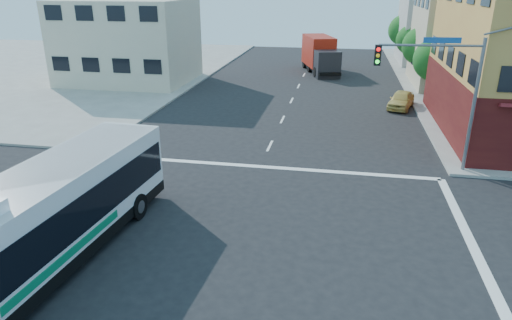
# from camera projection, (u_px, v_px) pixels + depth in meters

# --- Properties ---
(ground) EXTENTS (120.00, 120.00, 0.00)m
(ground) POSITION_uv_depth(u_px,v_px,m) (213.00, 264.00, 16.42)
(ground) COLOR black
(ground) RESTS_ON ground
(sidewalk_nw) EXTENTS (50.00, 50.00, 0.15)m
(sidewalk_nw) POSITION_uv_depth(u_px,v_px,m) (10.00, 67.00, 54.50)
(sidewalk_nw) COLOR gray
(sidewalk_nw) RESTS_ON ground
(building_east_near) EXTENTS (12.06, 10.06, 9.00)m
(building_east_near) POSITION_uv_depth(u_px,v_px,m) (483.00, 39.00, 42.99)
(building_east_near) COLOR #BAAF8E
(building_east_near) RESTS_ON ground
(building_east_far) EXTENTS (12.06, 10.06, 10.00)m
(building_east_far) POSITION_uv_depth(u_px,v_px,m) (452.00, 22.00, 55.63)
(building_east_far) COLOR #ACADA7
(building_east_far) RESTS_ON ground
(building_west) EXTENTS (12.06, 10.06, 8.00)m
(building_west) POSITION_uv_depth(u_px,v_px,m) (128.00, 42.00, 45.37)
(building_west) COLOR beige
(building_west) RESTS_ON ground
(signal_mast_ne) EXTENTS (7.91, 1.13, 8.07)m
(signal_mast_ne) POSITION_uv_depth(u_px,v_px,m) (443.00, 79.00, 22.78)
(signal_mast_ne) COLOR slate
(signal_mast_ne) RESTS_ON ground
(street_tree_a) EXTENTS (3.60, 3.60, 5.53)m
(street_tree_a) POSITION_uv_depth(u_px,v_px,m) (436.00, 57.00, 38.65)
(street_tree_a) COLOR #3C2916
(street_tree_a) RESTS_ON ground
(street_tree_b) EXTENTS (3.80, 3.80, 5.79)m
(street_tree_b) POSITION_uv_depth(u_px,v_px,m) (422.00, 44.00, 45.92)
(street_tree_b) COLOR #3C2916
(street_tree_b) RESTS_ON ground
(street_tree_c) EXTENTS (3.40, 3.40, 5.29)m
(street_tree_c) POSITION_uv_depth(u_px,v_px,m) (412.00, 38.00, 53.35)
(street_tree_c) COLOR #3C2916
(street_tree_c) RESTS_ON ground
(street_tree_d) EXTENTS (4.00, 4.00, 6.03)m
(street_tree_d) POSITION_uv_depth(u_px,v_px,m) (405.00, 28.00, 60.53)
(street_tree_d) COLOR #3C2916
(street_tree_d) RESTS_ON ground
(transit_bus) EXTENTS (3.70, 13.14, 3.84)m
(transit_bus) POSITION_uv_depth(u_px,v_px,m) (40.00, 221.00, 15.48)
(transit_bus) COLOR black
(transit_bus) RESTS_ON ground
(box_truck) EXTENTS (4.89, 8.99, 3.89)m
(box_truck) POSITION_uv_depth(u_px,v_px,m) (320.00, 55.00, 51.17)
(box_truck) COLOR black
(box_truck) RESTS_ON ground
(parked_car) EXTENTS (2.72, 4.35, 1.38)m
(parked_car) POSITION_uv_depth(u_px,v_px,m) (401.00, 100.00, 36.67)
(parked_car) COLOR #D7BC5D
(parked_car) RESTS_ON ground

